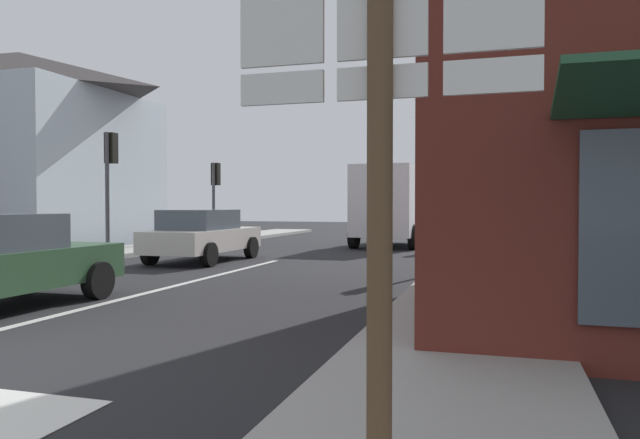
% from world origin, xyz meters
% --- Properties ---
extents(ground_plane, '(80.00, 80.00, 0.00)m').
position_xyz_m(ground_plane, '(0.00, 10.00, 0.00)').
color(ground_plane, '#232326').
extents(sidewalk_right, '(2.27, 44.00, 0.14)m').
position_xyz_m(sidewalk_right, '(5.74, 8.00, 0.07)').
color(sidewalk_right, '#9E9B96').
rests_on(sidewalk_right, ground).
extents(sidewalk_left, '(2.27, 44.00, 0.14)m').
position_xyz_m(sidewalk_left, '(-5.74, 8.00, 0.07)').
color(sidewalk_left, '#9E9B96').
rests_on(sidewalk_left, ground).
extents(lane_centre_stripe, '(0.16, 12.00, 0.01)m').
position_xyz_m(lane_centre_stripe, '(0.00, 6.00, 0.01)').
color(lane_centre_stripe, silver).
rests_on(lane_centre_stripe, ground).
extents(clapboard_house_left, '(9.02, 9.21, 7.69)m').
position_xyz_m(clapboard_house_left, '(-12.25, 15.53, 3.88)').
color(clapboard_house_left, silver).
rests_on(clapboard_house_left, ground).
extents(sedan_far, '(1.99, 4.21, 1.47)m').
position_xyz_m(sedan_far, '(-1.92, 11.21, 0.76)').
color(sedan_far, beige).
rests_on(sedan_far, ground).
extents(delivery_truck, '(2.60, 5.06, 3.05)m').
position_xyz_m(delivery_truck, '(2.14, 18.89, 1.65)').
color(delivery_truck, silver).
rests_on(delivery_truck, ground).
extents(route_sign_post, '(1.66, 0.14, 3.20)m').
position_xyz_m(route_sign_post, '(5.52, -0.85, 2.00)').
color(route_sign_post, brown).
rests_on(route_sign_post, ground).
extents(traffic_light_near_right, '(0.30, 0.49, 3.34)m').
position_xyz_m(traffic_light_near_right, '(4.90, 10.71, 2.47)').
color(traffic_light_near_right, '#47474C').
rests_on(traffic_light_near_right, ground).
extents(traffic_light_near_left, '(0.30, 0.49, 3.74)m').
position_xyz_m(traffic_light_near_left, '(-4.90, 11.14, 2.77)').
color(traffic_light_near_left, '#47474C').
rests_on(traffic_light_near_left, ground).
extents(traffic_light_far_left, '(0.30, 0.49, 3.30)m').
position_xyz_m(traffic_light_far_left, '(-4.90, 17.97, 2.44)').
color(traffic_light_far_left, '#47474C').
rests_on(traffic_light_far_left, ground).
extents(traffic_light_far_right, '(0.30, 0.49, 3.62)m').
position_xyz_m(traffic_light_far_right, '(4.90, 18.93, 2.68)').
color(traffic_light_far_right, '#47474C').
rests_on(traffic_light_far_right, ground).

